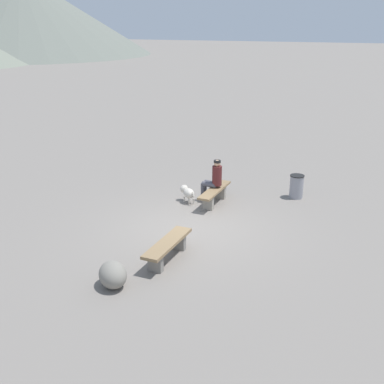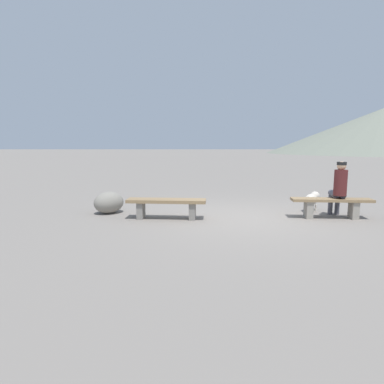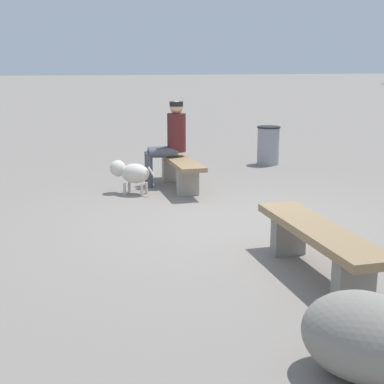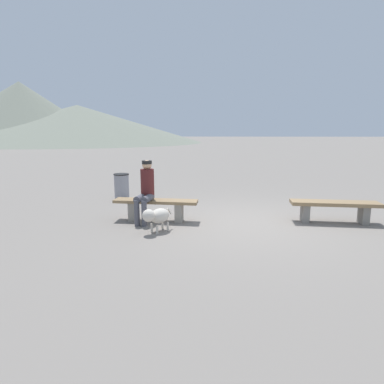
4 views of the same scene
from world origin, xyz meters
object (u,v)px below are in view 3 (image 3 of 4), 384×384
Objects in this scene: bench_left at (318,241)px; trash_bin at (268,145)px; bench_right at (179,167)px; boulder at (364,337)px; seated_person at (170,139)px; dog at (130,172)px.

trash_bin reaches higher than bench_left.
bench_right is 5.36m from boulder.
boulder is (-5.53, 0.47, -0.47)m from seated_person.
boulder is at bearing 157.28° from trash_bin.
dog is at bearing 116.48° from trash_bin.
bench_left is 5.65m from trash_bin.
boulder reaches higher than dog.
bench_right is 0.47m from seated_person.
dog reaches higher than bench_left.
seated_person reaches higher than bench_right.
trash_bin is at bearing -22.72° from boulder.
bench_left is 1.39× the size of seated_person.
boulder is at bearing 161.64° from bench_left.
seated_person reaches higher than bench_left.
dog is at bearing 2.66° from boulder.
bench_right is 2.62m from trash_bin.
bench_left is at bearing 142.24° from dog.
bench_left is at bearing -175.01° from bench_right.
dog is at bearing 17.34° from bench_left.
seated_person is 1.81× the size of trash_bin.
bench_right is 2.52× the size of trash_bin.
trash_bin is 7.27m from boulder.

